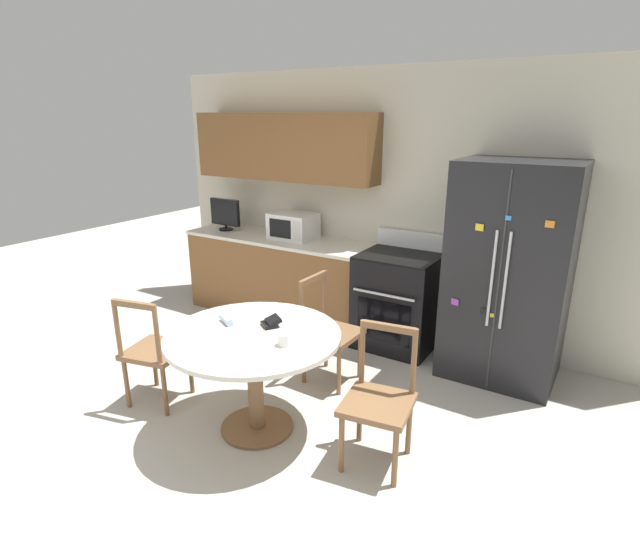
{
  "coord_description": "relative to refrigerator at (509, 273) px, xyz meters",
  "views": [
    {
      "loc": [
        2.03,
        -1.94,
        2.16
      ],
      "look_at": [
        0.1,
        1.15,
        0.95
      ],
      "focal_mm": 28.0,
      "sensor_mm": 36.0,
      "label": 1
    }
  ],
  "objects": [
    {
      "name": "ground_plane",
      "position": [
        -1.28,
        -2.22,
        -0.91
      ],
      "size": [
        14.0,
        14.0,
        0.0
      ],
      "primitive_type": "plane",
      "color": "#B2ADA3"
    },
    {
      "name": "back_wall",
      "position": [
        -1.58,
        0.38,
        0.53
      ],
      "size": [
        5.2,
        0.44,
        2.6
      ],
      "color": "beige",
      "rests_on": "ground_plane"
    },
    {
      "name": "kitchen_counter",
      "position": [
        -2.42,
        0.07,
        -0.46
      ],
      "size": [
        2.14,
        0.64,
        0.9
      ],
      "color": "brown",
      "rests_on": "ground_plane"
    },
    {
      "name": "refrigerator",
      "position": [
        0.0,
        0.0,
        0.0
      ],
      "size": [
        0.92,
        0.76,
        1.83
      ],
      "color": "black",
      "rests_on": "ground_plane"
    },
    {
      "name": "oven_range",
      "position": [
        -0.98,
        0.05,
        -0.45
      ],
      "size": [
        0.72,
        0.68,
        1.08
      ],
      "color": "black",
      "rests_on": "ground_plane"
    },
    {
      "name": "microwave",
      "position": [
        -2.25,
        0.11,
        0.12
      ],
      "size": [
        0.46,
        0.37,
        0.27
      ],
      "color": "white",
      "rests_on": "kitchen_counter"
    },
    {
      "name": "countertop_tv",
      "position": [
        -3.13,
        0.04,
        0.18
      ],
      "size": [
        0.39,
        0.16,
        0.36
      ],
      "color": "black",
      "rests_on": "kitchen_counter"
    },
    {
      "name": "dining_table",
      "position": [
        -1.27,
        -1.77,
        -0.31
      ],
      "size": [
        1.2,
        1.2,
        0.75
      ],
      "color": "beige",
      "rests_on": "ground_plane"
    },
    {
      "name": "dining_chair_right",
      "position": [
        -0.39,
        -1.62,
        -0.48
      ],
      "size": [
        0.48,
        0.48,
        0.9
      ],
      "rotation": [
        0.0,
        0.0,
        3.29
      ],
      "color": "brown",
      "rests_on": "ground_plane"
    },
    {
      "name": "dining_chair_left",
      "position": [
        -2.16,
        -1.9,
        -0.48
      ],
      "size": [
        0.5,
        0.5,
        0.9
      ],
      "rotation": [
        0.0,
        0.0,
        6.51
      ],
      "color": "brown",
      "rests_on": "ground_plane"
    },
    {
      "name": "dining_chair_far",
      "position": [
        -1.2,
        -0.88,
        -0.48
      ],
      "size": [
        0.43,
        0.43,
        0.9
      ],
      "rotation": [
        0.0,
        0.0,
        4.68
      ],
      "color": "brown",
      "rests_on": "ground_plane"
    },
    {
      "name": "candle_glass",
      "position": [
        -0.98,
        -1.81,
        -0.13
      ],
      "size": [
        0.09,
        0.09,
        0.08
      ],
      "color": "silver",
      "rests_on": "dining_table"
    },
    {
      "name": "folded_napkin",
      "position": [
        -1.54,
        -1.73,
        -0.14
      ],
      "size": [
        0.16,
        0.12,
        0.05
      ],
      "color": "#A3BCDB",
      "rests_on": "dining_table"
    },
    {
      "name": "wallet",
      "position": [
        -1.24,
        -1.61,
        -0.14
      ],
      "size": [
        0.17,
        0.17,
        0.07
      ],
      "color": "black",
      "rests_on": "dining_table"
    }
  ]
}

